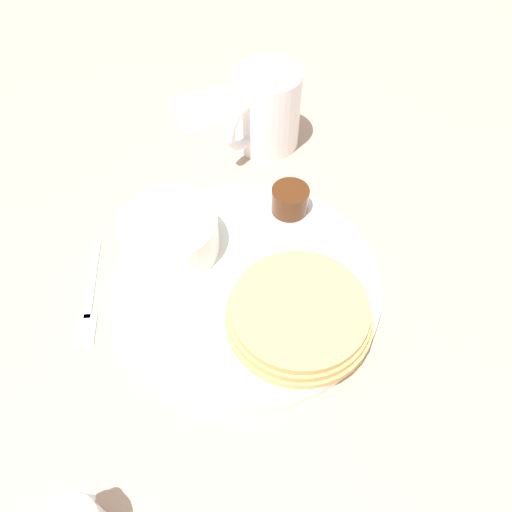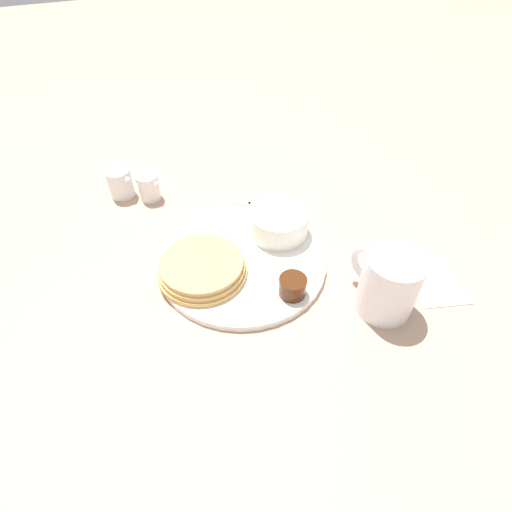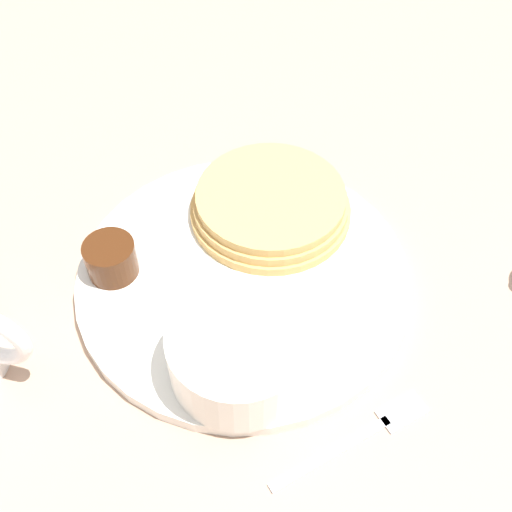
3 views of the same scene
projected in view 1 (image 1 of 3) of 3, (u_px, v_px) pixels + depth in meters
The scene contains 9 objects.
ground_plane at pixel (247, 284), 0.53m from camera, with size 4.00×4.00×0.00m, color tan.
plate at pixel (247, 281), 0.53m from camera, with size 0.28×0.28×0.01m.
pancake_stack at pixel (299, 313), 0.48m from camera, with size 0.15×0.15×0.03m.
bowl at pixel (169, 233), 0.53m from camera, with size 0.10×0.10×0.05m.
syrup_cup at pixel (290, 200), 0.57m from camera, with size 0.04×0.04×0.03m.
butter_ramekin at pixel (165, 223), 0.55m from camera, with size 0.04×0.04×0.04m.
coffee_mug at pixel (266, 110), 0.64m from camera, with size 0.12×0.08×0.10m.
fork at pixel (89, 303), 0.52m from camera, with size 0.09×0.12×0.00m.
napkin at pixel (211, 105), 0.72m from camera, with size 0.12×0.11×0.00m.
Camera 1 is at (0.19, 0.24, 0.44)m, focal length 35.00 mm.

